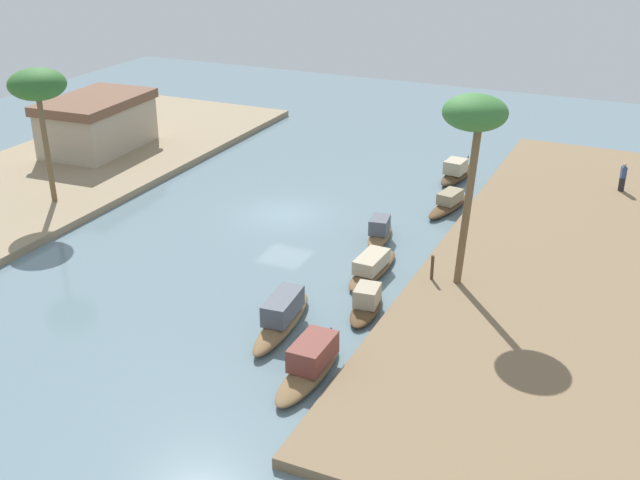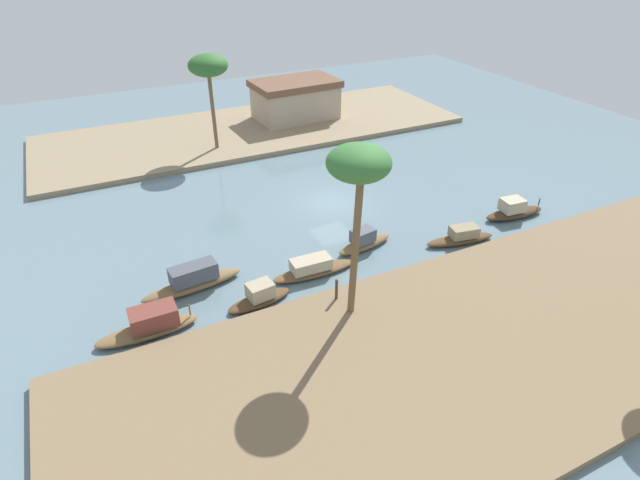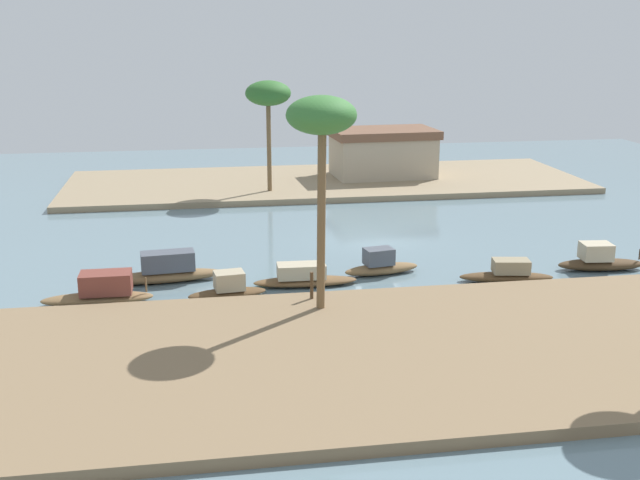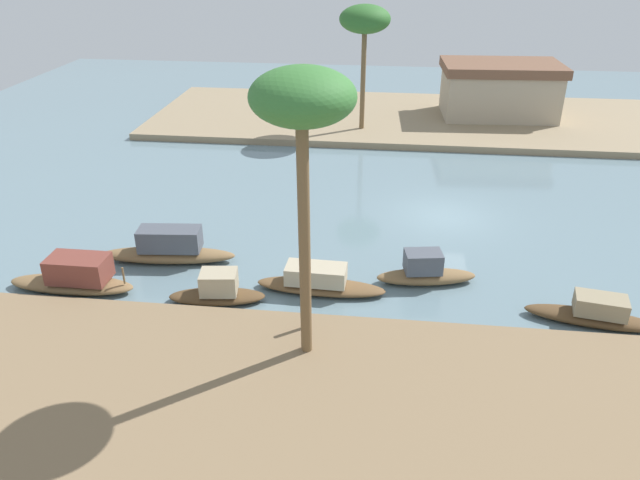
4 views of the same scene
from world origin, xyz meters
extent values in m
plane|color=slate|center=(0.00, 0.00, 0.00)|extent=(66.49, 66.49, 0.00)
cube|color=#937F60|center=(0.00, 15.07, 0.20)|extent=(36.34, 12.33, 0.39)
ellipsoid|color=brown|center=(-10.75, -5.42, 0.27)|extent=(5.25, 1.55, 0.54)
cube|color=#4C515B|center=(-10.61, -5.41, 0.96)|extent=(2.41, 1.19, 0.85)
ellipsoid|color=brown|center=(-0.98, -5.85, 0.24)|extent=(3.69, 1.55, 0.49)
cube|color=#4C515B|center=(-1.14, -5.88, 0.86)|extent=(1.42, 1.07, 0.75)
ellipsoid|color=brown|center=(4.24, -7.82, 0.21)|extent=(4.28, 1.68, 0.42)
cube|color=gray|center=(4.41, -7.85, 0.73)|extent=(1.72, 1.15, 0.60)
ellipsoid|color=brown|center=(-8.13, -7.96, 0.19)|extent=(3.40, 1.48, 0.37)
cube|color=tan|center=(-8.03, -7.95, 0.75)|extent=(1.33, 1.07, 0.76)
ellipsoid|color=brown|center=(-4.67, -6.91, 0.19)|extent=(4.59, 1.31, 0.38)
cube|color=tan|center=(-4.85, -6.90, 0.69)|extent=(2.14, 1.07, 0.62)
ellipsoid|color=brown|center=(-13.42, -7.85, 0.23)|extent=(4.51, 1.23, 0.46)
cube|color=brown|center=(-13.04, -7.85, 0.89)|extent=(2.06, 1.16, 0.87)
cylinder|color=brown|center=(-11.44, -7.85, 0.72)|extent=(0.07, 0.07, 0.63)
cylinder|color=#4C3823|center=(-4.81, -9.70, 0.95)|extent=(0.14, 0.14, 1.11)
cylinder|color=brown|center=(-4.63, -10.97, 3.88)|extent=(0.32, 0.69, 6.99)
ellipsoid|color=#387533|center=(-4.63, -10.97, 7.89)|extent=(2.60, 2.60, 1.43)
cylinder|color=brown|center=(-4.36, 11.82, 3.30)|extent=(0.29, 0.37, 5.82)
ellipsoid|color=#2D6628|center=(-4.36, 11.82, 6.80)|extent=(2.96, 2.96, 1.63)
cube|color=tan|center=(4.29, 15.71, 1.81)|extent=(7.25, 4.81, 2.83)
cube|color=brown|center=(4.29, 15.71, 3.52)|extent=(7.68, 5.10, 0.59)
camera|label=1|loc=(-34.50, -18.01, 15.82)|focal=43.98mm
camera|label=2|loc=(-14.17, -26.98, 15.88)|focal=28.97mm
camera|label=3|loc=(-9.28, -39.10, 11.05)|focal=43.85mm
camera|label=4|loc=(-2.50, -25.31, 11.45)|focal=34.56mm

